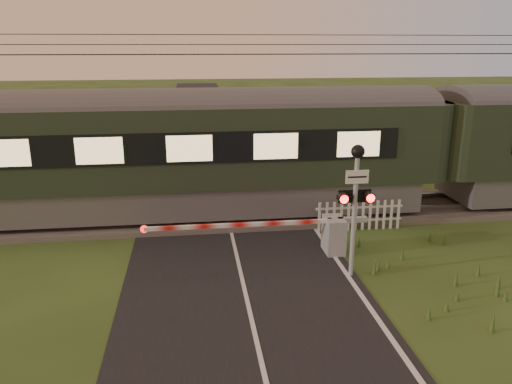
{
  "coord_description": "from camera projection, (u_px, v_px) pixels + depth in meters",
  "views": [
    {
      "loc": [
        -1.16,
        -10.05,
        5.8
      ],
      "look_at": [
        0.58,
        3.2,
        1.84
      ],
      "focal_mm": 35.0,
      "sensor_mm": 36.0,
      "label": 1
    }
  ],
  "objects": [
    {
      "name": "boom_gate",
      "position": [
        324.0,
        234.0,
        14.3
      ],
      "size": [
        6.4,
        0.81,
        1.08
      ],
      "color": "gray",
      "rests_on": "ground"
    },
    {
      "name": "crossing_signal",
      "position": [
        356.0,
        188.0,
        12.35
      ],
      "size": [
        0.88,
        0.36,
        3.48
      ],
      "color": "gray",
      "rests_on": "ground"
    },
    {
      "name": "train",
      "position": [
        433.0,
        146.0,
        17.79
      ],
      "size": [
        44.15,
        3.04,
        4.12
      ],
      "color": "slate",
      "rests_on": "ground"
    },
    {
      "name": "ground",
      "position": [
        249.0,
        310.0,
        11.35
      ],
      "size": [
        160.0,
        160.0,
        0.0
      ],
      "primitive_type": "plane",
      "color": "#2B4018",
      "rests_on": "ground"
    },
    {
      "name": "track_bed",
      "position": [
        227.0,
        215.0,
        17.51
      ],
      "size": [
        140.0,
        3.4,
        0.39
      ],
      "color": "#47423D",
      "rests_on": "ground"
    },
    {
      "name": "road",
      "position": [
        251.0,
        315.0,
        11.13
      ],
      "size": [
        6.0,
        140.0,
        0.03
      ],
      "color": "black",
      "rests_on": "ground"
    },
    {
      "name": "picket_fence",
      "position": [
        359.0,
        215.0,
        16.1
      ],
      "size": [
        2.88,
        0.08,
        0.98
      ],
      "color": "silver",
      "rests_on": "ground"
    },
    {
      "name": "overhead_wires",
      "position": [
        225.0,
        47.0,
        15.9
      ],
      "size": [
        120.0,
        0.62,
        0.62
      ],
      "color": "black",
      "rests_on": "ground"
    }
  ]
}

